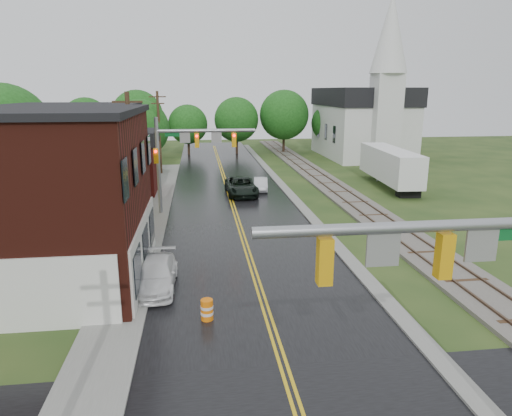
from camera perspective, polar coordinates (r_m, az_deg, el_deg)
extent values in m
cube|color=black|center=(38.15, -3.05, 0.73)|extent=(10.00, 90.00, 0.02)
cube|color=gray|center=(43.67, 3.55, 2.49)|extent=(0.80, 70.00, 0.12)
cube|color=gray|center=(33.41, -13.07, -1.64)|extent=(2.40, 50.00, 0.12)
cube|color=silver|center=(23.39, -13.76, -4.81)|extent=(0.10, 9.50, 3.00)
cube|color=tan|center=(34.50, -21.18, 3.73)|extent=(8.00, 7.00, 6.40)
cube|color=#3F0F0C|center=(43.15, -17.01, 4.71)|extent=(7.00, 6.00, 4.40)
cube|color=silver|center=(66.20, 12.97, 9.32)|extent=(10.00, 16.00, 7.00)
cube|color=black|center=(65.97, 13.21, 13.38)|extent=(10.40, 16.40, 2.40)
cube|color=silver|center=(58.63, 15.77, 10.48)|extent=(3.20, 3.20, 11.00)
cone|color=silver|center=(58.87, 16.48, 20.22)|extent=(4.40, 4.40, 9.00)
cube|color=#59544C|center=(44.73, 9.35, 2.74)|extent=(3.20, 80.00, 0.20)
cube|color=#4C3828|center=(44.50, 8.47, 2.90)|extent=(0.10, 80.00, 0.12)
cube|color=#4C3828|center=(44.91, 10.24, 2.93)|extent=(0.10, 80.00, 0.12)
cylinder|color=gray|center=(10.49, 19.40, -2.23)|extent=(7.20, 0.26, 0.26)
cube|color=orange|center=(11.04, 22.46, -5.53)|extent=(0.32, 0.30, 1.05)
cube|color=orange|center=(10.00, 8.58, -6.60)|extent=(0.32, 0.30, 1.05)
cube|color=gray|center=(11.42, 26.34, -4.23)|extent=(0.75, 0.06, 0.75)
cube|color=gray|center=(10.35, 15.58, -5.07)|extent=(0.75, 0.06, 0.75)
cylinder|color=gray|center=(34.52, -12.10, 5.07)|extent=(0.28, 0.28, 7.20)
cylinder|color=gray|center=(34.08, -6.21, 9.59)|extent=(7.20, 0.26, 0.26)
cube|color=orange|center=(34.14, -7.40, 8.38)|extent=(0.32, 0.30, 1.05)
cube|color=orange|center=(34.25, -2.77, 8.50)|extent=(0.32, 0.30, 1.05)
cube|color=gray|center=(34.14, -8.87, 8.67)|extent=(0.75, 0.06, 0.75)
cube|color=gray|center=(34.15, -4.96, 8.79)|extent=(0.75, 0.06, 0.75)
cube|color=#0C5926|center=(34.14, -10.11, 9.04)|extent=(1.40, 0.04, 0.30)
sphere|color=#FF0C0C|center=(33.93, -7.42, 8.91)|extent=(0.20, 0.20, 0.20)
cylinder|color=#382616|center=(29.61, -15.27, 5.11)|extent=(0.28, 0.28, 9.00)
cube|color=#382616|center=(29.26, -15.79, 12.66)|extent=(1.80, 0.12, 0.12)
cube|color=#382616|center=(29.29, -15.69, 11.30)|extent=(1.40, 0.12, 0.12)
cylinder|color=#382616|center=(51.33, -12.00, 9.09)|extent=(0.28, 0.28, 9.00)
cube|color=#382616|center=(51.13, -12.23, 13.44)|extent=(1.80, 0.12, 0.12)
cube|color=#382616|center=(51.14, -12.19, 12.65)|extent=(1.40, 0.12, 0.12)
cylinder|color=black|center=(42.52, -28.31, 2.79)|extent=(0.36, 0.36, 3.42)
sphere|color=#174413|center=(41.99, -28.99, 8.37)|extent=(7.60, 7.60, 7.60)
sphere|color=#174413|center=(41.46, -28.30, 7.47)|extent=(5.32, 5.32, 5.32)
cylinder|color=black|center=(48.92, -20.62, 4.50)|extent=(0.36, 0.36, 2.70)
sphere|color=#174413|center=(48.51, -20.97, 8.33)|extent=(6.00, 6.00, 6.00)
sphere|color=#174413|center=(48.04, -20.32, 7.71)|extent=(4.20, 4.20, 4.20)
cylinder|color=black|center=(53.88, -14.01, 5.94)|extent=(0.36, 0.36, 2.88)
sphere|color=#174413|center=(53.50, -14.24, 9.66)|extent=(6.40, 6.40, 6.40)
sphere|color=#174413|center=(53.08, -13.60, 9.06)|extent=(4.48, 4.48, 4.48)
imported|color=black|center=(40.58, -1.86, 2.70)|extent=(2.75, 5.66, 1.55)
imported|color=silver|center=(42.44, 0.59, 2.97)|extent=(1.66, 3.67, 1.17)
imported|color=white|center=(22.15, -12.38, -8.17)|extent=(1.96, 4.59, 1.32)
cube|color=black|center=(42.13, 18.50, 1.87)|extent=(1.93, 1.32, 0.80)
cylinder|color=gray|center=(48.52, 14.91, 3.72)|extent=(0.16, 0.16, 0.80)
cube|color=silver|center=(45.63, 16.39, 5.29)|extent=(3.21, 11.57, 2.86)
cylinder|color=orange|center=(19.03, -6.15, -12.55)|extent=(0.50, 0.50, 0.89)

